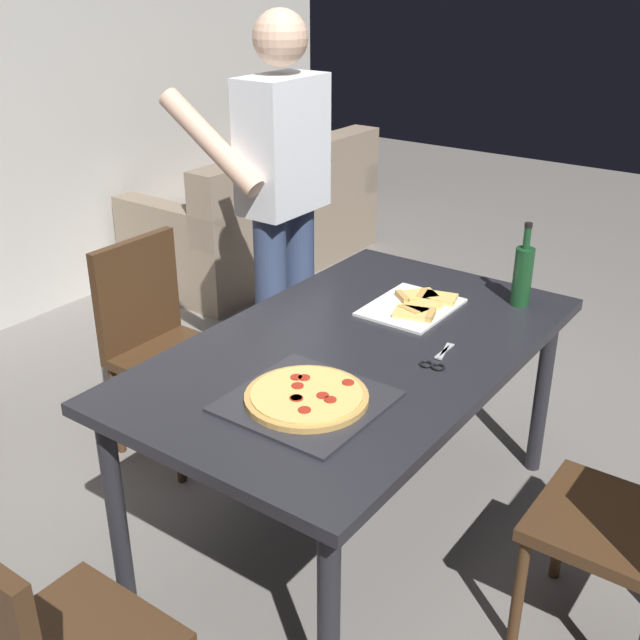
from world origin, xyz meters
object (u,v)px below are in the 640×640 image
object	(u,v)px
person_serving_pizza	(281,198)
kitchen_scissors	(437,360)
dining_table	(356,364)
couch	(263,223)
chair_far_side	(158,334)
pepperoni_pizza_on_tray	(307,398)
wine_bottle	(523,274)

from	to	relation	value
person_serving_pizza	kitchen_scissors	distance (m)	1.17
dining_table	person_serving_pizza	bearing A→B (deg)	53.75
couch	kitchen_scissors	bearing A→B (deg)	-129.32
chair_far_side	person_serving_pizza	distance (m)	0.77
pepperoni_pizza_on_tray	wine_bottle	xyz separation A→B (m)	(1.03, -0.22, 0.10)
dining_table	kitchen_scissors	world-z (taller)	kitchen_scissors
chair_far_side	wine_bottle	distance (m)	1.47
couch	wine_bottle	xyz separation A→B (m)	(-1.27, -2.29, 0.57)
chair_far_side	wine_bottle	world-z (taller)	wine_bottle
dining_table	couch	size ratio (longest dim) A/B	0.95
pepperoni_pizza_on_tray	kitchen_scissors	bearing A→B (deg)	-22.59
kitchen_scissors	pepperoni_pizza_on_tray	bearing A→B (deg)	157.41
dining_table	couch	bearing A→B (deg)	46.29
pepperoni_pizza_on_tray	dining_table	bearing A→B (deg)	12.55
couch	pepperoni_pizza_on_tray	size ratio (longest dim) A/B	4.07
wine_bottle	dining_table	bearing A→B (deg)	154.04
dining_table	chair_far_side	xyz separation A→B (m)	(0.00, 0.97, -0.17)
person_serving_pizza	pepperoni_pizza_on_tray	distance (m)	1.29
dining_table	wine_bottle	xyz separation A→B (m)	(0.63, -0.31, 0.19)
wine_bottle	kitchen_scissors	distance (m)	0.60
dining_table	person_serving_pizza	size ratio (longest dim) A/B	0.93
wine_bottle	person_serving_pizza	bearing A→B (deg)	94.39
dining_table	chair_far_side	distance (m)	0.99
person_serving_pizza	wine_bottle	xyz separation A→B (m)	(0.08, -1.06, -0.13)
couch	dining_table	bearing A→B (deg)	-133.71
couch	person_serving_pizza	xyz separation A→B (m)	(-1.35, -1.23, 0.70)
chair_far_side	dining_table	bearing A→B (deg)	-90.00
pepperoni_pizza_on_tray	chair_far_side	bearing A→B (deg)	69.45
pepperoni_pizza_on_tray	kitchen_scissors	size ratio (longest dim) A/B	2.14
kitchen_scissors	wine_bottle	bearing A→B (deg)	-3.36
pepperoni_pizza_on_tray	wine_bottle	distance (m)	1.06
wine_bottle	kitchen_scissors	size ratio (longest dim) A/B	1.61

